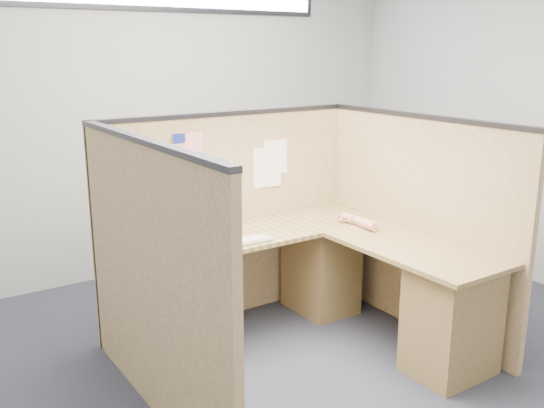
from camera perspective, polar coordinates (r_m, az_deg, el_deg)
floor at (r=3.98m, az=3.72°, el=-15.06°), size 5.00×5.00×0.00m
wall_back at (r=5.45m, az=-10.71°, el=8.32°), size 5.00×0.00×5.00m
cubicle_partitions at (r=3.99m, az=0.18°, el=-2.91°), size 2.06×1.83×1.53m
l_desk at (r=4.12m, az=3.43°, el=-7.95°), size 1.95×1.75×0.73m
laptop at (r=4.11m, az=-8.46°, el=-2.34°), size 0.35×0.35×0.22m
keyboard at (r=3.92m, az=-2.98°, el=-3.63°), size 0.41×0.16×0.03m
mouse at (r=4.44m, az=7.01°, el=-1.44°), size 0.11×0.09×0.04m
hand_forearm at (r=4.35m, az=8.20°, el=-1.63°), size 0.10×0.36×0.08m
blue_poster at (r=3.96m, az=-15.00°, el=4.94°), size 0.18×0.03×0.24m
american_flag at (r=4.14m, az=-8.23°, el=5.43°), size 0.23×0.01×0.39m
file_holder at (r=4.29m, az=-4.99°, el=2.17°), size 0.23×0.05×0.29m
paper_left at (r=4.54m, az=0.36°, el=4.43°), size 0.20×0.01×0.26m
paper_right at (r=4.52m, az=-0.44°, el=3.46°), size 0.24×0.02×0.30m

